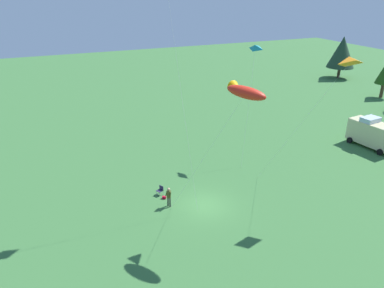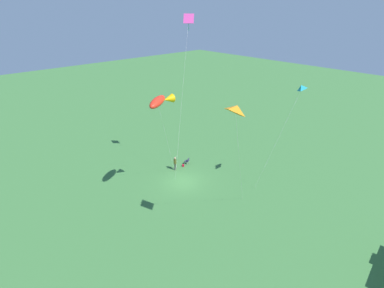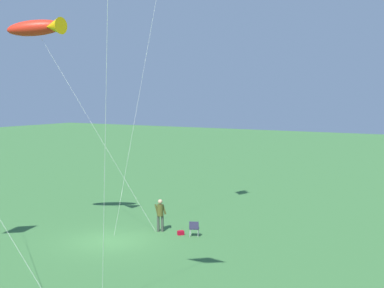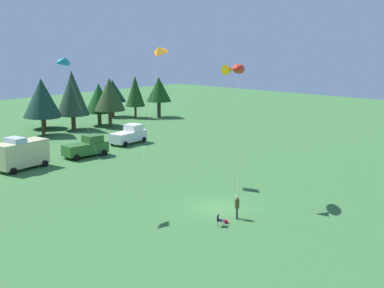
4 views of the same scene
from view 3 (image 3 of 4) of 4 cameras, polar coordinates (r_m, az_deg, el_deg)
ground_plane at (r=27.39m, az=-8.69°, el=-10.19°), size 160.00×160.00×0.00m
person_kite_flyer at (r=28.67m, az=-3.40°, el=-7.32°), size 0.59×0.48×1.74m
folding_chair at (r=27.73m, az=0.23°, el=-8.89°), size 0.64×0.64×0.82m
backpack_on_grass at (r=28.17m, az=-1.21°, el=-9.45°), size 0.36×0.39×0.22m
kite_large_fish at (r=28.32m, az=-15.94°, el=11.86°), size 6.25×4.80×11.13m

